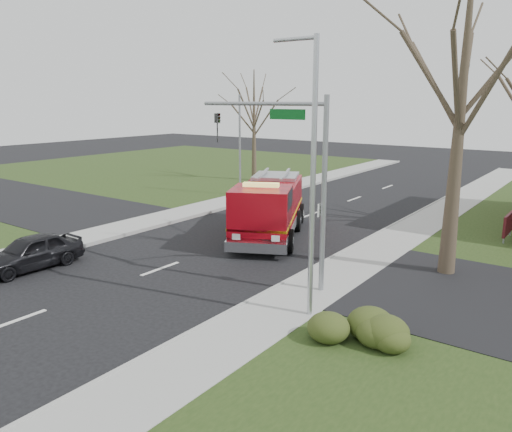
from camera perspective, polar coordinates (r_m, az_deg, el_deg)
The scene contains 12 objects.
ground at distance 20.52m, azimuth -10.91°, elevation -5.97°, with size 120.00×120.00×0.00m, color black.
sidewalk_right at distance 16.76m, azimuth 3.99°, elevation -9.93°, with size 2.40×80.00×0.15m, color #9C9C96.
sidewalk_left at distance 25.22m, azimuth -20.62°, elevation -2.80°, with size 2.40×80.00×0.15m, color #9C9C96.
health_center_sign at distance 26.52m, azimuth 26.87°, elevation -0.84°, with size 0.12×2.00×1.40m.
hedge_corner at distance 14.54m, azimuth 11.43°, elevation -11.72°, with size 2.80×2.00×0.90m, color #2F3E16.
bare_tree_near at distance 19.72m, azimuth 22.63°, elevation 14.44°, with size 6.00×6.00×12.00m.
bare_tree_left at distance 41.10m, azimuth -0.23°, elevation 11.63°, with size 4.50×4.50×9.00m.
traffic_signal_mast at distance 17.33m, azimuth 4.11°, elevation 6.73°, with size 5.29×0.18×6.80m.
streetlight_pole at distance 14.66m, azimuth 6.34°, elevation 4.91°, with size 1.48×0.16×8.40m.
utility_pole_far at distance 34.51m, azimuth -1.86°, elevation 7.91°, with size 0.14×0.14×7.00m, color gray.
fire_engine at distance 24.47m, azimuth 1.48°, elevation 0.79°, with size 5.74×8.06×3.10m.
parked_car_maroon at distance 21.93m, azimuth -24.34°, elevation -3.77°, with size 1.65×4.10×1.40m, color black.
Camera 1 is at (14.33, -13.11, 6.62)m, focal length 35.00 mm.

